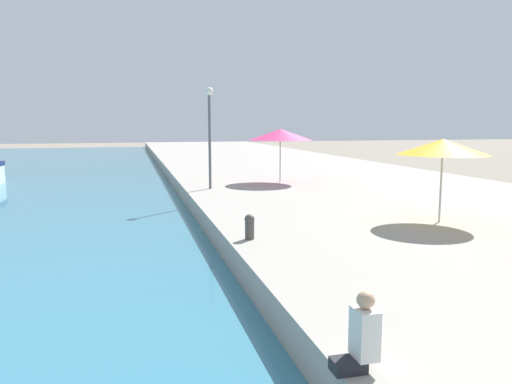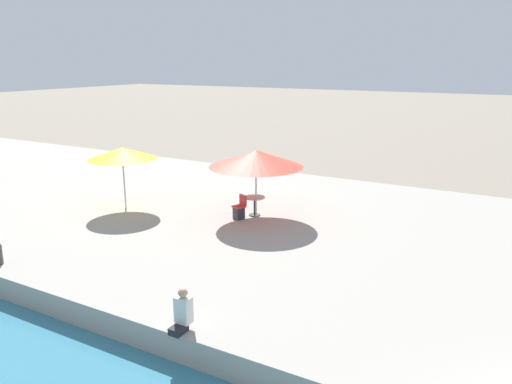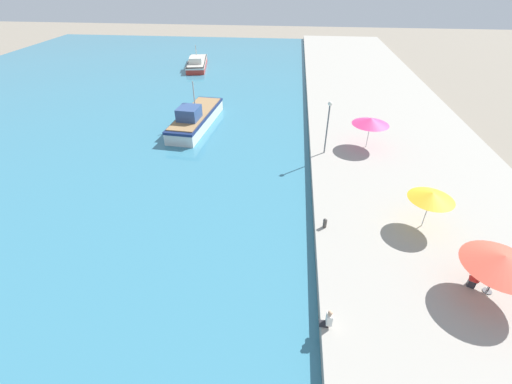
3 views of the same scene
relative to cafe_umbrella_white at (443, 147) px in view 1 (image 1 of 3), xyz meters
name	(u,v)px [view 1 (image 1 of 3)]	position (x,y,z in m)	size (l,w,h in m)	color
quay_promenade	(280,170)	(1.31, 20.77, -2.63)	(16.00, 90.00, 0.73)	#A39E93
cafe_umbrella_white	(443,147)	(0.00, 0.00, 0.00)	(2.69, 2.69, 2.51)	#B7B7B7
cafe_umbrella_striped	(280,135)	(-1.72, 10.93, 0.13)	(3.16, 3.16, 2.68)	#B7B7B7
person_at_quay	(361,336)	(-6.41, -7.82, -1.83)	(0.54, 0.36, 0.99)	#232328
mooring_bollard	(250,226)	(-6.11, -0.79, -1.92)	(0.26, 0.26, 0.65)	#4C4742
lamppost	(209,120)	(-5.53, 9.37, 0.82)	(0.36, 0.36, 4.56)	#565B60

